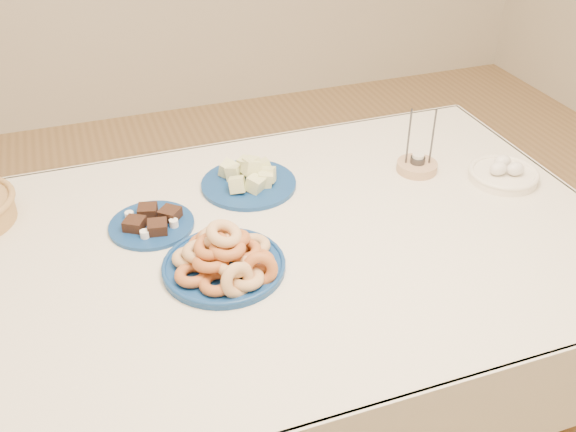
# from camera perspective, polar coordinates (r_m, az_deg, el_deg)

# --- Properties ---
(ground) EXTENTS (5.00, 5.00, 0.00)m
(ground) POSITION_cam_1_polar(r_m,az_deg,el_deg) (2.14, -0.47, -18.49)
(ground) COLOR #967147
(ground) RESTS_ON ground
(dining_table) EXTENTS (1.71, 1.11, 0.75)m
(dining_table) POSITION_cam_1_polar(r_m,az_deg,el_deg) (1.67, -0.58, -4.95)
(dining_table) COLOR brown
(dining_table) RESTS_ON ground
(donut_platter) EXTENTS (0.34, 0.34, 0.13)m
(donut_platter) POSITION_cam_1_polar(r_m,az_deg,el_deg) (1.49, -5.63, -3.78)
(donut_platter) COLOR navy
(donut_platter) RESTS_ON dining_table
(melon_plate) EXTENTS (0.34, 0.34, 0.09)m
(melon_plate) POSITION_cam_1_polar(r_m,az_deg,el_deg) (1.81, -3.47, 3.27)
(melon_plate) COLOR navy
(melon_plate) RESTS_ON dining_table
(brownie_plate) EXTENTS (0.29, 0.29, 0.04)m
(brownie_plate) POSITION_cam_1_polar(r_m,az_deg,el_deg) (1.68, -12.01, -0.60)
(brownie_plate) COLOR navy
(brownie_plate) RESTS_ON dining_table
(candle_holder) EXTENTS (0.15, 0.15, 0.20)m
(candle_holder) POSITION_cam_1_polar(r_m,az_deg,el_deg) (1.92, 11.40, 4.45)
(candle_holder) COLOR tan
(candle_holder) RESTS_ON dining_table
(egg_bowl) EXTENTS (0.22, 0.22, 0.07)m
(egg_bowl) POSITION_cam_1_polar(r_m,az_deg,el_deg) (1.94, 18.61, 3.60)
(egg_bowl) COLOR white
(egg_bowl) RESTS_ON dining_table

